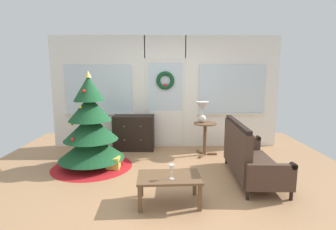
# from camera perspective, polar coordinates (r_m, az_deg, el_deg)

# --- Properties ---
(ground_plane) EXTENTS (6.76, 6.76, 0.00)m
(ground_plane) POSITION_cam_1_polar(r_m,az_deg,el_deg) (4.40, -0.60, -14.18)
(ground_plane) COLOR #AD7F56
(back_wall_with_door) EXTENTS (5.20, 0.19, 2.55)m
(back_wall_with_door) POSITION_cam_1_polar(r_m,az_deg,el_deg) (6.13, -0.62, 4.98)
(back_wall_with_door) COLOR white
(back_wall_with_door) RESTS_ON ground
(christmas_tree) EXTENTS (1.48, 1.48, 1.77)m
(christmas_tree) POSITION_cam_1_polar(r_m,az_deg,el_deg) (5.05, -16.31, -3.87)
(christmas_tree) COLOR #4C331E
(christmas_tree) RESTS_ON ground
(dresser_cabinet) EXTENTS (0.91, 0.46, 0.78)m
(dresser_cabinet) POSITION_cam_1_polar(r_m,az_deg,el_deg) (6.02, -7.37, -3.79)
(dresser_cabinet) COLOR black
(dresser_cabinet) RESTS_ON ground
(settee_sofa) EXTENTS (0.76, 1.60, 0.96)m
(settee_sofa) POSITION_cam_1_polar(r_m,az_deg,el_deg) (4.57, 16.76, -8.61)
(settee_sofa) COLOR black
(settee_sofa) RESTS_ON ground
(side_table) EXTENTS (0.50, 0.48, 0.69)m
(side_table) POSITION_cam_1_polar(r_m,az_deg,el_deg) (5.62, 7.95, -3.70)
(side_table) COLOR brown
(side_table) RESTS_ON ground
(table_lamp) EXTENTS (0.28, 0.28, 0.44)m
(table_lamp) POSITION_cam_1_polar(r_m,az_deg,el_deg) (5.56, 7.39, 1.28)
(table_lamp) COLOR silver
(table_lamp) RESTS_ON side_table
(coffee_table) EXTENTS (0.86, 0.56, 0.38)m
(coffee_table) POSITION_cam_1_polar(r_m,az_deg,el_deg) (3.64, 0.19, -13.82)
(coffee_table) COLOR brown
(coffee_table) RESTS_ON ground
(wine_glass) EXTENTS (0.08, 0.08, 0.20)m
(wine_glass) POSITION_cam_1_polar(r_m,az_deg,el_deg) (3.48, 0.74, -11.45)
(wine_glass) COLOR silver
(wine_glass) RESTS_ON coffee_table
(gift_box) EXTENTS (0.23, 0.21, 0.23)m
(gift_box) POSITION_cam_1_polar(r_m,az_deg,el_deg) (4.94, -11.77, -10.19)
(gift_box) COLOR #D8C64C
(gift_box) RESTS_ON ground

